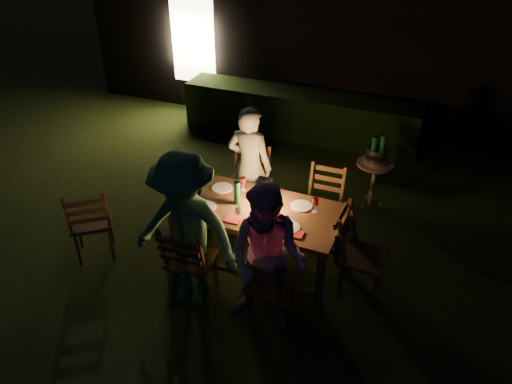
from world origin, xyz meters
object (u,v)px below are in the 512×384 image
at_px(chair_near_left, 192,272).
at_px(side_table, 375,168).
at_px(dining_table, 257,214).
at_px(bottle_bucket_a, 373,153).
at_px(chair_spare, 94,233).
at_px(person_opp_left, 186,232).
at_px(ice_bucket, 377,156).
at_px(chair_near_right, 268,297).
at_px(chair_far_right, 321,219).
at_px(bottle_bucket_b, 382,152).
at_px(person_opp_right, 268,260).
at_px(bottle_table, 237,193).
at_px(chair_far_left, 248,200).
at_px(chair_end, 360,268).
at_px(lantern, 263,195).
at_px(person_house_side, 250,167).

bearing_deg(chair_near_left, side_table, 55.84).
xyz_separation_m(dining_table, bottle_bucket_a, (0.96, 1.76, 0.12)).
relative_size(chair_spare, side_table, 1.55).
distance_m(person_opp_left, ice_bucket, 3.00).
height_order(chair_near_right, chair_spare, chair_spare).
relative_size(chair_near_left, side_table, 1.56).
relative_size(chair_far_right, bottle_bucket_b, 3.14).
distance_m(person_opp_right, bottle_bucket_b, 2.73).
height_order(chair_spare, bottle_bucket_b, chair_spare).
bearing_deg(bottle_table, person_opp_left, -104.44).
bearing_deg(chair_near_right, chair_far_left, 127.84).
bearing_deg(bottle_bucket_a, dining_table, -118.79).
distance_m(chair_end, bottle_bucket_a, 1.86).
height_order(chair_far_right, side_table, chair_far_right).
xyz_separation_m(lantern, bottle_table, (-0.30, -0.05, -0.02)).
bearing_deg(bottle_bucket_b, person_opp_left, -119.93).
bearing_deg(bottle_table, bottle_bucket_a, 55.27).
bearing_deg(person_opp_left, chair_near_right, 3.22).
relative_size(chair_far_right, person_house_side, 0.62).
relative_size(chair_near_left, chair_far_right, 1.06).
distance_m(bottle_table, bottle_bucket_b, 2.26).
bearing_deg(chair_end, chair_far_right, -137.60).
relative_size(chair_far_right, chair_spare, 0.95).
height_order(ice_bucket, bottle_bucket_b, bottle_bucket_b).
relative_size(person_opp_right, person_opp_left, 0.92).
xyz_separation_m(chair_far_right, lantern, (-0.51, -0.71, 0.66)).
bearing_deg(bottle_bucket_a, chair_near_left, -119.43).
xyz_separation_m(chair_end, lantern, (-1.18, 0.06, 0.63)).
bearing_deg(bottle_table, lantern, 8.73).
relative_size(lantern, bottle_bucket_a, 1.09).
xyz_separation_m(chair_near_left, ice_bucket, (1.47, 2.56, 0.47)).
distance_m(person_opp_right, bottle_bucket_a, 2.63).
relative_size(dining_table, person_opp_left, 1.08).
height_order(person_house_side, lantern, person_house_side).
xyz_separation_m(ice_bucket, bottle_bucket_b, (0.05, 0.04, 0.05)).
distance_m(dining_table, chair_far_right, 1.04).
bearing_deg(chair_far_right, bottle_bucket_b, -116.01).
bearing_deg(ice_bucket, chair_near_left, -119.90).
xyz_separation_m(chair_far_right, person_opp_right, (-0.12, -1.59, 0.52)).
bearing_deg(bottle_bucket_b, person_opp_right, -103.23).
bearing_deg(chair_near_left, person_house_side, 85.07).
height_order(chair_near_right, chair_end, chair_end).
bearing_deg(chair_far_left, ice_bucket, -151.22).
xyz_separation_m(person_opp_right, lantern, (-0.39, 0.88, 0.13)).
relative_size(lantern, ice_bucket, 1.17).
xyz_separation_m(chair_spare, person_opp_right, (2.33, -0.23, 0.51)).
distance_m(person_opp_left, bottle_table, 0.85).
relative_size(dining_table, bottle_bucket_a, 6.07).
height_order(chair_spare, person_house_side, person_house_side).
bearing_deg(bottle_bucket_a, chair_near_right, -101.77).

